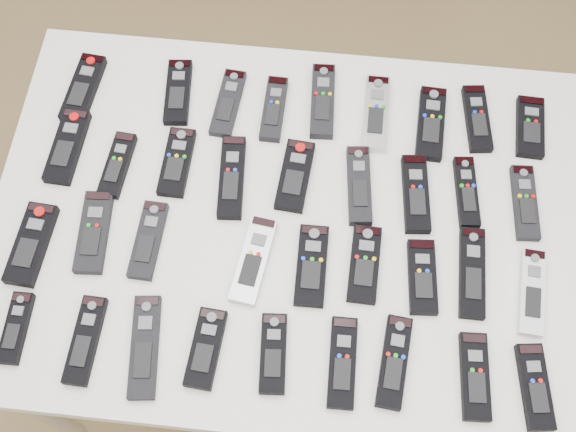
# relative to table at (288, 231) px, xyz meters

# --- Properties ---
(ground) EXTENTS (4.00, 4.00, 0.00)m
(ground) POSITION_rel_table_xyz_m (0.01, -0.08, -0.72)
(ground) COLOR olive
(ground) RESTS_ON ground
(table) EXTENTS (1.25, 0.88, 0.78)m
(table) POSITION_rel_table_xyz_m (0.00, 0.00, 0.00)
(table) COLOR white
(table) RESTS_ON ground
(remote_0) EXTENTS (0.07, 0.18, 0.02)m
(remote_0) POSITION_rel_table_xyz_m (-0.50, 0.27, 0.07)
(remote_0) COLOR black
(remote_0) RESTS_ON table
(remote_1) EXTENTS (0.07, 0.17, 0.02)m
(remote_1) POSITION_rel_table_xyz_m (-0.28, 0.29, 0.07)
(remote_1) COLOR black
(remote_1) RESTS_ON table
(remote_2) EXTENTS (0.06, 0.17, 0.02)m
(remote_2) POSITION_rel_table_xyz_m (-0.16, 0.27, 0.07)
(remote_2) COLOR black
(remote_2) RESTS_ON table
(remote_3) EXTENTS (0.05, 0.16, 0.02)m
(remote_3) POSITION_rel_table_xyz_m (-0.06, 0.26, 0.07)
(remote_3) COLOR black
(remote_3) RESTS_ON table
(remote_4) EXTENTS (0.06, 0.19, 0.02)m
(remote_4) POSITION_rel_table_xyz_m (0.05, 0.30, 0.07)
(remote_4) COLOR black
(remote_4) RESTS_ON table
(remote_5) EXTENTS (0.05, 0.19, 0.02)m
(remote_5) POSITION_rel_table_xyz_m (0.17, 0.28, 0.07)
(remote_5) COLOR #B7B7BC
(remote_5) RESTS_ON table
(remote_6) EXTENTS (0.06, 0.18, 0.02)m
(remote_6) POSITION_rel_table_xyz_m (0.29, 0.26, 0.07)
(remote_6) COLOR black
(remote_6) RESTS_ON table
(remote_7) EXTENTS (0.07, 0.17, 0.02)m
(remote_7) POSITION_rel_table_xyz_m (0.39, 0.29, 0.07)
(remote_7) COLOR black
(remote_7) RESTS_ON table
(remote_8) EXTENTS (0.06, 0.15, 0.02)m
(remote_8) POSITION_rel_table_xyz_m (0.51, 0.28, 0.07)
(remote_8) COLOR black
(remote_8) RESTS_ON table
(remote_9) EXTENTS (0.07, 0.18, 0.02)m
(remote_9) POSITION_rel_table_xyz_m (-0.50, 0.12, 0.07)
(remote_9) COLOR black
(remote_9) RESTS_ON table
(remote_10) EXTENTS (0.06, 0.16, 0.02)m
(remote_10) POSITION_rel_table_xyz_m (-0.38, 0.09, 0.07)
(remote_10) COLOR black
(remote_10) RESTS_ON table
(remote_11) EXTENTS (0.06, 0.16, 0.02)m
(remote_11) POSITION_rel_table_xyz_m (-0.25, 0.11, 0.07)
(remote_11) COLOR black
(remote_11) RESTS_ON table
(remote_12) EXTENTS (0.07, 0.19, 0.02)m
(remote_12) POSITION_rel_table_xyz_m (-0.13, 0.08, 0.07)
(remote_12) COLOR black
(remote_12) RESTS_ON table
(remote_13) EXTENTS (0.07, 0.17, 0.02)m
(remote_13) POSITION_rel_table_xyz_m (0.00, 0.10, 0.07)
(remote_13) COLOR black
(remote_13) RESTS_ON table
(remote_14) EXTENTS (0.07, 0.18, 0.02)m
(remote_14) POSITION_rel_table_xyz_m (0.14, 0.09, 0.07)
(remote_14) COLOR black
(remote_14) RESTS_ON table
(remote_15) EXTENTS (0.07, 0.18, 0.02)m
(remote_15) POSITION_rel_table_xyz_m (0.26, 0.08, 0.07)
(remote_15) COLOR black
(remote_15) RESTS_ON table
(remote_16) EXTENTS (0.06, 0.17, 0.02)m
(remote_16) POSITION_rel_table_xyz_m (0.37, 0.10, 0.07)
(remote_16) COLOR black
(remote_16) RESTS_ON table
(remote_17) EXTENTS (0.06, 0.17, 0.02)m
(remote_17) POSITION_rel_table_xyz_m (0.49, 0.09, 0.07)
(remote_17) COLOR black
(remote_17) RESTS_ON table
(remote_18) EXTENTS (0.07, 0.18, 0.02)m
(remote_18) POSITION_rel_table_xyz_m (-0.52, -0.11, 0.07)
(remote_18) COLOR black
(remote_18) RESTS_ON table
(remote_19) EXTENTS (0.07, 0.18, 0.02)m
(remote_19) POSITION_rel_table_xyz_m (-0.39, -0.07, 0.07)
(remote_19) COLOR black
(remote_19) RESTS_ON table
(remote_20) EXTENTS (0.06, 0.17, 0.02)m
(remote_20) POSITION_rel_table_xyz_m (-0.28, -0.08, 0.07)
(remote_20) COLOR black
(remote_20) RESTS_ON table
(remote_21) EXTENTS (0.08, 0.19, 0.02)m
(remote_21) POSITION_rel_table_xyz_m (-0.06, -0.10, 0.07)
(remote_21) COLOR #B7B7BC
(remote_21) RESTS_ON table
(remote_22) EXTENTS (0.06, 0.17, 0.02)m
(remote_22) POSITION_rel_table_xyz_m (0.06, -0.10, 0.07)
(remote_22) COLOR black
(remote_22) RESTS_ON table
(remote_23) EXTENTS (0.06, 0.16, 0.02)m
(remote_23) POSITION_rel_table_xyz_m (0.16, -0.09, 0.07)
(remote_23) COLOR black
(remote_23) RESTS_ON table
(remote_24) EXTENTS (0.07, 0.16, 0.02)m
(remote_24) POSITION_rel_table_xyz_m (0.28, -0.10, 0.07)
(remote_24) COLOR black
(remote_24) RESTS_ON table
(remote_25) EXTENTS (0.05, 0.19, 0.02)m
(remote_25) POSITION_rel_table_xyz_m (0.38, -0.08, 0.07)
(remote_25) COLOR black
(remote_25) RESTS_ON table
(remote_26) EXTENTS (0.06, 0.18, 0.02)m
(remote_26) POSITION_rel_table_xyz_m (0.50, -0.11, 0.07)
(remote_26) COLOR silver
(remote_26) RESTS_ON table
(remote_27) EXTENTS (0.04, 0.14, 0.02)m
(remote_27) POSITION_rel_table_xyz_m (-0.50, -0.29, 0.07)
(remote_27) COLOR black
(remote_27) RESTS_ON table
(remote_28) EXTENTS (0.05, 0.17, 0.02)m
(remote_28) POSITION_rel_table_xyz_m (-0.36, -0.30, 0.07)
(remote_28) COLOR black
(remote_28) RESTS_ON table
(remote_29) EXTENTS (0.07, 0.21, 0.02)m
(remote_29) POSITION_rel_table_xyz_m (-0.25, -0.30, 0.07)
(remote_29) COLOR black
(remote_29) RESTS_ON table
(remote_30) EXTENTS (0.06, 0.16, 0.02)m
(remote_30) POSITION_rel_table_xyz_m (-0.13, -0.29, 0.07)
(remote_30) COLOR black
(remote_30) RESTS_ON table
(remote_31) EXTENTS (0.06, 0.16, 0.02)m
(remote_31) POSITION_rel_table_xyz_m (0.00, -0.29, 0.07)
(remote_31) COLOR black
(remote_31) RESTS_ON table
(remote_32) EXTENTS (0.05, 0.18, 0.02)m
(remote_32) POSITION_rel_table_xyz_m (0.14, -0.29, 0.07)
(remote_32) COLOR black
(remote_32) RESTS_ON table
(remote_33) EXTENTS (0.06, 0.18, 0.02)m
(remote_33) POSITION_rel_table_xyz_m (0.23, -0.28, 0.07)
(remote_33) COLOR black
(remote_33) RESTS_ON table
(remote_34) EXTENTS (0.06, 0.17, 0.02)m
(remote_34) POSITION_rel_table_xyz_m (0.39, -0.29, 0.07)
(remote_34) COLOR black
(remote_34) RESTS_ON table
(remote_35) EXTENTS (0.07, 0.17, 0.02)m
(remote_35) POSITION_rel_table_xyz_m (0.50, -0.30, 0.07)
(remote_35) COLOR black
(remote_35) RESTS_ON table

